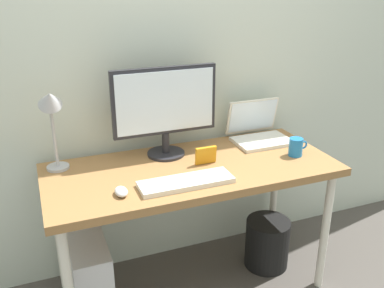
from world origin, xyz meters
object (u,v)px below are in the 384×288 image
(mouse, at_px, (121,192))
(computer_tower, at_px, (91,279))
(desk, at_px, (192,178))
(monitor, at_px, (165,106))
(wastebasket, at_px, (267,243))
(desk_lamp, at_px, (51,112))
(coffee_mug, at_px, (296,147))
(photo_frame, at_px, (206,155))
(laptop, at_px, (258,130))
(keyboard, at_px, (186,182))

(mouse, xyz_separation_m, computer_tower, (-0.15, 0.17, -0.55))
(desk, bearing_deg, monitor, 112.40)
(desk, xyz_separation_m, wastebasket, (0.49, 0.02, -0.53))
(desk_lamp, bearing_deg, mouse, -56.60)
(coffee_mug, distance_m, photo_frame, 0.49)
(desk_lamp, bearing_deg, photo_frame, -14.93)
(computer_tower, bearing_deg, wastebasket, 0.77)
(monitor, xyz_separation_m, mouse, (-0.32, -0.35, -0.25))
(mouse, relative_size, wastebasket, 0.30)
(monitor, distance_m, laptop, 0.61)
(desk, xyz_separation_m, coffee_mug, (0.56, -0.07, 0.12))
(keyboard, bearing_deg, desk, 60.94)
(coffee_mug, xyz_separation_m, photo_frame, (-0.49, 0.07, -0.00))
(laptop, xyz_separation_m, keyboard, (-0.59, -0.38, -0.05))
(desk_lamp, xyz_separation_m, keyboard, (0.53, -0.36, -0.29))
(monitor, xyz_separation_m, wastebasket, (0.57, -0.17, -0.87))
(coffee_mug, bearing_deg, mouse, -174.50)
(keyboard, bearing_deg, wastebasket, 18.14)
(desk_lamp, relative_size, coffee_mug, 3.99)
(monitor, xyz_separation_m, coffee_mug, (0.64, -0.26, -0.22))
(desk, relative_size, coffee_mug, 13.48)
(monitor, relative_size, wastebasket, 1.84)
(desk_lamp, distance_m, coffee_mug, 1.25)
(laptop, height_order, wastebasket, laptop)
(laptop, relative_size, mouse, 3.56)
(desk, distance_m, wastebasket, 0.72)
(desk, distance_m, keyboard, 0.22)
(laptop, height_order, mouse, laptop)
(desk, xyz_separation_m, keyboard, (-0.10, -0.18, 0.08))
(keyboard, height_order, coffee_mug, coffee_mug)
(laptop, bearing_deg, computer_tower, -169.07)
(coffee_mug, distance_m, wastebasket, 0.66)
(computer_tower, bearing_deg, desk, -0.14)
(keyboard, height_order, wastebasket, keyboard)
(laptop, relative_size, photo_frame, 2.91)
(desk, bearing_deg, computer_tower, 179.86)
(mouse, bearing_deg, photo_frame, 19.21)
(desk, xyz_separation_m, desk_lamp, (-0.63, 0.19, 0.37))
(desk, relative_size, desk_lamp, 3.38)
(laptop, bearing_deg, monitor, -178.24)
(monitor, distance_m, coffee_mug, 0.73)
(monitor, distance_m, wastebasket, 1.05)
(computer_tower, bearing_deg, keyboard, -21.54)
(coffee_mug, bearing_deg, laptop, 104.52)
(monitor, height_order, desk_lamp, monitor)
(photo_frame, xyz_separation_m, computer_tower, (-0.63, 0.00, -0.59))
(desk_lamp, bearing_deg, coffee_mug, -12.31)
(desk, height_order, keyboard, keyboard)
(monitor, xyz_separation_m, desk_lamp, (-0.56, 0.00, 0.04))
(monitor, distance_m, photo_frame, 0.33)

